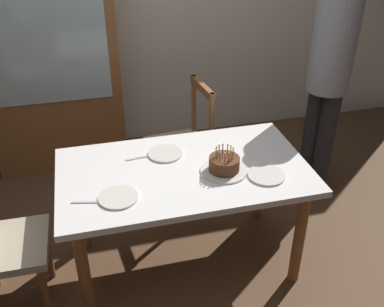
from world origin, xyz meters
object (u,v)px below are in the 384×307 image
object	(u,v)px
dining_table	(184,183)
plate_far_side	(165,153)
plate_near_celebrant	(118,197)
chair_spindle_back	(182,146)
person_guest	(330,69)
china_cabinet	(50,61)
birthday_cake	(224,165)
plate_near_guest	(266,175)

from	to	relation	value
dining_table	plate_far_side	bearing A→B (deg)	111.23
plate_near_celebrant	chair_spindle_back	size ratio (longest dim) A/B	0.23
person_guest	china_cabinet	xyz separation A→B (m)	(-2.01, 0.97, -0.10)
dining_table	birthday_cake	xyz separation A→B (m)	(0.22, -0.08, 0.14)
dining_table	plate_near_celebrant	distance (m)	0.47
chair_spindle_back	person_guest	xyz separation A→B (m)	(1.09, -0.16, 0.59)
birthday_cake	chair_spindle_back	world-z (taller)	chair_spindle_back
plate_near_celebrant	plate_far_side	bearing A→B (deg)	48.85
birthday_cake	plate_near_celebrant	xyz separation A→B (m)	(-0.63, -0.11, -0.04)
plate_far_side	chair_spindle_back	distance (m)	0.67
china_cabinet	plate_near_celebrant	bearing A→B (deg)	-78.54
dining_table	china_cabinet	bearing A→B (deg)	116.16
dining_table	plate_near_guest	world-z (taller)	plate_near_guest
chair_spindle_back	person_guest	world-z (taller)	person_guest
plate_near_guest	person_guest	xyz separation A→B (m)	(0.80, 0.78, 0.29)
birthday_cake	china_cabinet	distance (m)	1.92
plate_near_celebrant	plate_far_side	xyz separation A→B (m)	(0.34, 0.38, 0.00)
plate_near_guest	china_cabinet	bearing A→B (deg)	124.73
person_guest	dining_table	bearing A→B (deg)	-154.55
plate_near_celebrant	plate_near_guest	size ratio (longest dim) A/B	1.00
dining_table	china_cabinet	world-z (taller)	china_cabinet
birthday_cake	plate_near_guest	size ratio (longest dim) A/B	1.27
china_cabinet	dining_table	bearing A→B (deg)	-63.84
person_guest	plate_near_guest	bearing A→B (deg)	-135.44
plate_far_side	chair_spindle_back	world-z (taller)	chair_spindle_back
birthday_cake	plate_near_guest	distance (m)	0.25
birthday_cake	chair_spindle_back	size ratio (longest dim) A/B	0.29
dining_table	plate_near_celebrant	size ratio (longest dim) A/B	6.78
plate_far_side	plate_near_guest	xyz separation A→B (m)	(0.52, -0.38, 0.00)
birthday_cake	person_guest	xyz separation A→B (m)	(1.02, 0.67, 0.26)
dining_table	plate_near_guest	distance (m)	0.50
plate_near_celebrant	chair_spindle_back	xyz separation A→B (m)	(0.57, 0.94, -0.30)
plate_near_celebrant	chair_spindle_back	world-z (taller)	chair_spindle_back
person_guest	birthday_cake	bearing A→B (deg)	-146.53
dining_table	person_guest	bearing A→B (deg)	25.45
plate_far_side	china_cabinet	bearing A→B (deg)	116.83
chair_spindle_back	china_cabinet	size ratio (longest dim) A/B	0.50
china_cabinet	plate_near_guest	bearing A→B (deg)	-55.27
plate_far_side	plate_near_guest	size ratio (longest dim) A/B	1.00
chair_spindle_back	plate_near_guest	bearing A→B (deg)	-72.92
dining_table	person_guest	distance (m)	1.43
plate_far_side	china_cabinet	size ratio (longest dim) A/B	0.12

